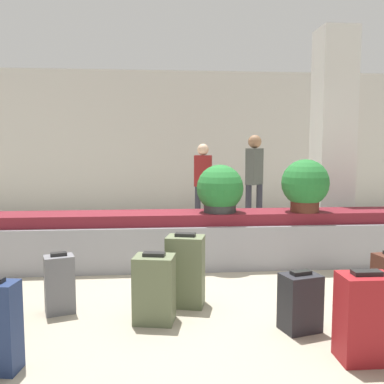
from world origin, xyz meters
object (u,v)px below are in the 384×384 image
object	(u,v)px
suitcase_2	(365,318)
traveler_0	(203,178)
traveler_1	(254,173)
suitcase_1	(60,284)
suitcase_7	(154,289)
pillar	(333,139)
suitcase_3	(185,271)
suitcase_4	(300,302)
potted_plant_1	(305,185)
potted_plant_0	(220,190)

from	to	relation	value
suitcase_2	traveler_0	bearing A→B (deg)	96.44
suitcase_2	traveler_1	size ratio (longest dim) A/B	0.37
suitcase_1	suitcase_7	world-z (taller)	suitcase_7
pillar	traveler_0	bearing A→B (deg)	132.45
suitcase_2	suitcase_3	distance (m)	1.63
traveler_1	traveler_0	bearing A→B (deg)	104.40
suitcase_4	traveler_0	xyz separation A→B (m)	(-0.25, 4.83, 0.68)
potted_plant_1	traveler_1	size ratio (longest dim) A/B	0.39
suitcase_1	traveler_1	xyz separation A→B (m)	(2.64, 3.76, 0.76)
suitcase_4	potted_plant_0	xyz separation A→B (m)	(-0.36, 1.96, 0.72)
suitcase_2	potted_plant_1	world-z (taller)	potted_plant_1
potted_plant_1	suitcase_3	bearing A→B (deg)	-141.25
pillar	suitcase_1	size ratio (longest dim) A/B	5.84
suitcase_3	potted_plant_1	size ratio (longest dim) A/B	1.05
suitcase_2	traveler_0	size ratio (longest dim) A/B	0.41
pillar	suitcase_3	distance (m)	3.54
suitcase_2	pillar	bearing A→B (deg)	71.73
traveler_0	traveler_1	distance (m)	1.02
pillar	suitcase_4	bearing A→B (deg)	-116.65
suitcase_1	traveler_0	size ratio (longest dim) A/B	0.35
suitcase_1	suitcase_2	xyz separation A→B (m)	(2.29, -1.07, 0.05)
suitcase_2	traveler_1	xyz separation A→B (m)	(0.35, 4.83, 0.72)
suitcase_7	potted_plant_1	size ratio (longest dim) A/B	0.91
suitcase_3	traveler_1	xyz separation A→B (m)	(1.50, 3.68, 0.69)
suitcase_4	traveler_1	size ratio (longest dim) A/B	0.29
suitcase_4	suitcase_7	world-z (taller)	suitcase_7
suitcase_1	suitcase_4	size ratio (longest dim) A/B	1.11
suitcase_3	suitcase_4	xyz separation A→B (m)	(0.88, -0.63, -0.10)
pillar	potted_plant_1	distance (m)	1.42
pillar	suitcase_4	size ratio (longest dim) A/B	6.50
suitcase_1	pillar	bearing A→B (deg)	16.07
suitcase_1	traveler_1	world-z (taller)	traveler_1
suitcase_3	suitcase_4	distance (m)	1.09
suitcase_1	suitcase_2	size ratio (longest dim) A/B	0.86
traveler_0	traveler_1	size ratio (longest dim) A/B	0.91
potted_plant_0	traveler_0	size ratio (longest dim) A/B	0.38
suitcase_3	traveler_0	bearing A→B (deg)	95.10
suitcase_1	suitcase_4	world-z (taller)	suitcase_1
suitcase_1	suitcase_3	xyz separation A→B (m)	(1.13, 0.08, 0.07)
potted_plant_1	pillar	bearing A→B (deg)	53.34
pillar	suitcase_7	world-z (taller)	pillar
suitcase_7	suitcase_2	bearing A→B (deg)	-17.81
pillar	potted_plant_0	xyz separation A→B (m)	(-1.84, -0.98, -0.65)
potted_plant_1	traveler_0	xyz separation A→B (m)	(-0.95, 2.93, -0.10)
suitcase_2	suitcase_3	size ratio (longest dim) A/B	0.93
pillar	suitcase_1	xyz separation A→B (m)	(-3.49, -2.39, -1.34)
traveler_1	suitcase_7	bearing A→B (deg)	-158.64
suitcase_3	potted_plant_1	distance (m)	2.14
suitcase_2	potted_plant_0	bearing A→B (deg)	105.19
suitcase_2	traveler_1	distance (m)	4.89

